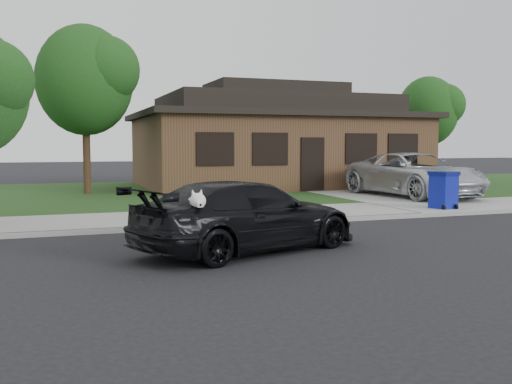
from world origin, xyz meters
name	(u,v)px	position (x,y,z in m)	size (l,w,h in m)	color
ground	(368,247)	(0.00, 0.00, 0.00)	(120.00, 120.00, 0.00)	black
sidewalk	(274,215)	(0.00, 5.00, 0.06)	(60.00, 3.00, 0.12)	gray
curb	(296,221)	(0.00, 3.50, 0.06)	(60.00, 0.12, 0.12)	gray
lawn	(202,192)	(0.00, 13.00, 0.07)	(60.00, 13.00, 0.13)	#193814
driveway	(369,193)	(6.00, 10.00, 0.07)	(4.50, 13.00, 0.14)	gray
sedan	(247,216)	(-2.35, 0.41, 0.66)	(4.92, 3.29, 1.32)	black
minivan	(414,174)	(6.49, 7.75, 0.92)	(2.60, 5.64, 1.57)	silver
recycling_bin	(443,190)	(4.98, 4.15, 0.67)	(0.80, 0.80, 1.10)	#0D1791
house	(275,142)	(4.00, 15.00, 2.13)	(12.60, 8.60, 4.65)	#422B1C
tree_0	(90,78)	(-4.34, 12.88, 4.48)	(3.78, 3.60, 6.34)	#332114
tree_1	(431,110)	(12.14, 14.40, 3.71)	(3.15, 3.00, 5.25)	#332114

